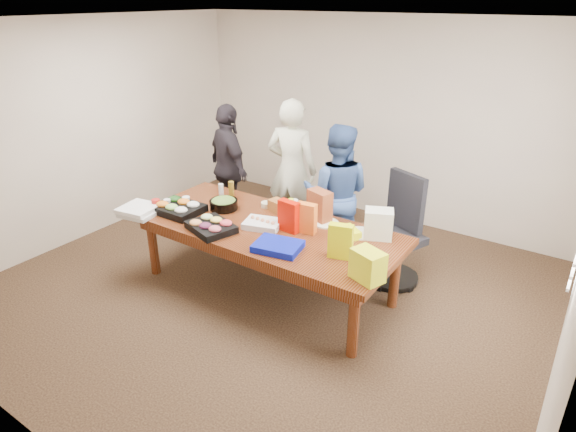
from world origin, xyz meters
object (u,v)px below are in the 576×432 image
Objects in this scene: conference_table at (267,258)px; person_center at (292,170)px; salad_bowl at (224,205)px; office_chair at (396,234)px; person_right at (336,194)px; sheet_cake at (263,224)px.

person_center is at bearing 112.27° from conference_table.
salad_bowl reaches higher than conference_table.
office_chair is 0.84m from person_right.
salad_bowl is (-0.90, -0.93, -0.02)m from person_right.
office_chair is at bearing 25.00° from sheet_cake.
person_center is 1.36m from sheet_cake.
office_chair is 1.89m from salad_bowl.
person_center is (-0.50, 1.23, 0.52)m from conference_table.
person_right is 5.27× the size of salad_bowl.
conference_table is 0.78m from salad_bowl.
sheet_cake is 1.18× the size of salad_bowl.
salad_bowl is (-0.65, 0.09, 0.43)m from conference_table.
sheet_cake is at bearing -11.52° from salad_bowl.
person_right is 1.09m from sheet_cake.
office_chair reaches higher than salad_bowl.
salad_bowl is (-1.70, -0.81, 0.23)m from office_chair.
person_right is at bearing 76.07° from conference_table.
person_center reaches higher than salad_bowl.
person_center reaches higher than person_right.
person_center is 5.79× the size of salad_bowl.
sheet_cake is (0.49, -1.27, -0.12)m from person_center.
conference_table is at bearing 50.72° from sheet_cake.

